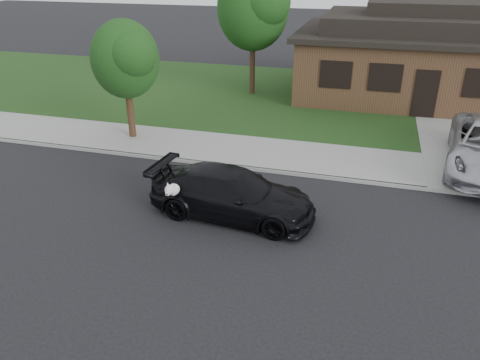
# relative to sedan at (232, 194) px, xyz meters

# --- Properties ---
(ground) EXTENTS (120.00, 120.00, 0.00)m
(ground) POSITION_rel_sedan_xyz_m (1.79, -0.31, -0.69)
(ground) COLOR black
(ground) RESTS_ON ground
(sidewalk) EXTENTS (60.00, 3.00, 0.12)m
(sidewalk) POSITION_rel_sedan_xyz_m (1.79, 4.69, -0.63)
(sidewalk) COLOR gray
(sidewalk) RESTS_ON ground
(curb) EXTENTS (60.00, 0.12, 0.12)m
(curb) POSITION_rel_sedan_xyz_m (1.79, 3.19, -0.63)
(curb) COLOR gray
(curb) RESTS_ON ground
(lawn) EXTENTS (60.00, 13.00, 0.13)m
(lawn) POSITION_rel_sedan_xyz_m (1.79, 12.69, -0.63)
(lawn) COLOR #193814
(lawn) RESTS_ON ground
(driveway) EXTENTS (4.50, 13.00, 0.14)m
(driveway) POSITION_rel_sedan_xyz_m (7.79, 9.69, -0.62)
(driveway) COLOR gray
(driveway) RESTS_ON ground
(sedan) EXTENTS (4.90, 2.44, 1.38)m
(sedan) POSITION_rel_sedan_xyz_m (0.00, 0.00, 0.00)
(sedan) COLOR black
(sedan) RESTS_ON ground
(recycling_bin) EXTENTS (0.77, 0.77, 1.00)m
(recycling_bin) POSITION_rel_sedan_xyz_m (6.71, 3.70, -0.07)
(recycling_bin) COLOR #0D3495
(recycling_bin) RESTS_ON sidewalk
(house) EXTENTS (12.60, 8.60, 4.65)m
(house) POSITION_rel_sedan_xyz_m (5.79, 14.68, 1.44)
(house) COLOR #422B1C
(house) RESTS_ON ground
(tree_0) EXTENTS (3.78, 3.60, 6.34)m
(tree_0) POSITION_rel_sedan_xyz_m (-2.54, 12.56, 3.79)
(tree_0) COLOR #332114
(tree_0) RESTS_ON ground
(tree_2) EXTENTS (2.73, 2.60, 4.59)m
(tree_2) POSITION_rel_sedan_xyz_m (-5.59, 4.80, 2.58)
(tree_2) COLOR #332114
(tree_2) RESTS_ON ground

